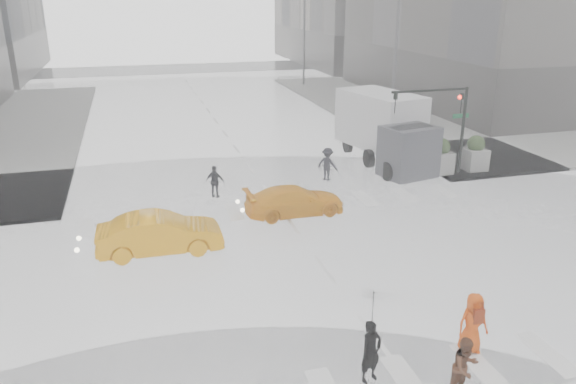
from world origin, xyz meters
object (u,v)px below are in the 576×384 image
object	(u,v)px
traffic_signal_pole	(446,114)
box_truck	(387,128)
pedestrian_brown	(465,368)
taxi_mid	(160,234)
pedestrian_orange	(473,323)

from	to	relation	value
traffic_signal_pole	box_truck	bearing A→B (deg)	121.91
traffic_signal_pole	pedestrian_brown	distance (m)	17.02
box_truck	taxi_mid	bearing A→B (deg)	-159.82
pedestrian_orange	box_truck	xyz separation A→B (m)	(5.13, 16.16, 1.15)
traffic_signal_pole	taxi_mid	xyz separation A→B (m)	(-14.24, -5.18, -2.49)
pedestrian_brown	box_truck	distance (m)	18.74
pedestrian_brown	pedestrian_orange	xyz separation A→B (m)	(1.14, 1.46, 0.08)
box_truck	pedestrian_orange	bearing A→B (deg)	-120.08
traffic_signal_pole	taxi_mid	bearing A→B (deg)	-160.00
pedestrian_brown	taxi_mid	size ratio (longest dim) A/B	0.34
pedestrian_orange	box_truck	size ratio (longest dim) A/B	0.24
pedestrian_brown	pedestrian_orange	bearing A→B (deg)	39.80
traffic_signal_pole	pedestrian_brown	size ratio (longest dim) A/B	2.98
pedestrian_brown	box_truck	xyz separation A→B (m)	(6.27, 17.62, 1.23)
traffic_signal_pole	pedestrian_orange	bearing A→B (deg)	-117.29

